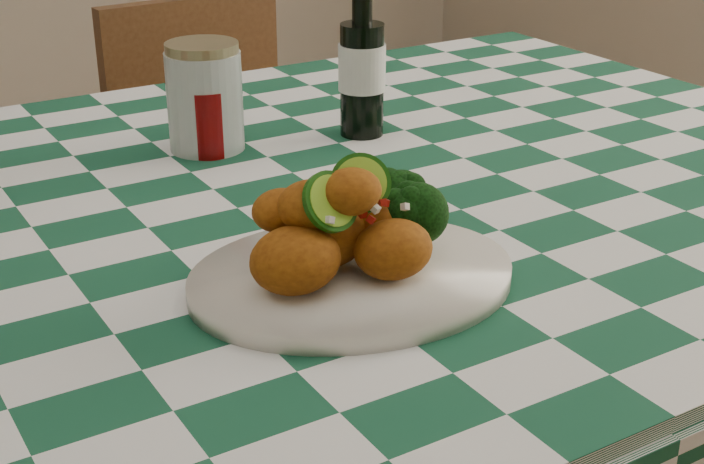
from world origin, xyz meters
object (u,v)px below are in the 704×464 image
plate (352,278)px  fried_chicken_pile (346,221)px  mason_jar (205,97)px  wooden_chair_right (241,221)px  ketchup_bottle (207,104)px  beer_bottle (362,53)px

plate → fried_chicken_pile: 0.06m
fried_chicken_pile → mason_jar: 0.43m
mason_jar → wooden_chair_right: mason_jar is taller
ketchup_bottle → wooden_chair_right: (0.29, 0.57, -0.43)m
beer_bottle → ketchup_bottle: bearing=170.5°
plate → fried_chicken_pile: bearing=180.0°
mason_jar → fried_chicken_pile: bearing=-96.8°
mason_jar → plate: bearing=-95.9°
ketchup_bottle → beer_bottle: bearing=-9.5°
fried_chicken_pile → beer_bottle: (0.25, 0.37, 0.04)m
beer_bottle → fried_chicken_pile: bearing=-123.7°
ketchup_bottle → mason_jar: mason_jar is taller
mason_jar → beer_bottle: bearing=-15.0°
plate → ketchup_bottle: 0.41m
fried_chicken_pile → mason_jar: mason_jar is taller
plate → wooden_chair_right: (0.33, 0.97, -0.38)m
ketchup_bottle → beer_bottle: 0.21m
ketchup_bottle → mason_jar: 0.02m
plate → beer_bottle: size_ratio=1.39×
fried_chicken_pile → beer_bottle: size_ratio=0.71×
plate → fried_chicken_pile: (-0.01, 0.00, 0.06)m
fried_chicken_pile → ketchup_bottle: (0.04, 0.40, -0.00)m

